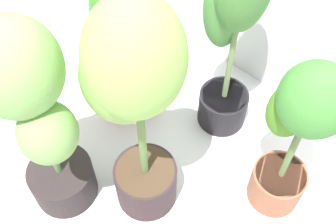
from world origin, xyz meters
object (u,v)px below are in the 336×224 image
(potted_plant_back_right, at_px, (295,134))
(potted_plant_front_left, at_px, (34,113))
(potted_plant_back_left, at_px, (124,29))
(potted_plant_center, at_px, (133,97))
(potted_plant_back_center, at_px, (234,22))

(potted_plant_back_right, xyz_separation_m, potted_plant_front_left, (-0.58, -0.51, 0.10))
(potted_plant_back_right, xyz_separation_m, potted_plant_back_left, (-0.69, -0.04, 0.03))
(potted_plant_back_left, bearing_deg, potted_plant_front_left, -76.61)
(potted_plant_front_left, distance_m, potted_plant_center, 0.29)
(potted_plant_center, bearing_deg, potted_plant_front_left, -137.06)
(potted_plant_back_center, bearing_deg, potted_plant_front_left, -108.11)
(potted_plant_back_right, bearing_deg, potted_plant_front_left, -138.95)
(potted_plant_back_left, bearing_deg, potted_plant_back_center, 30.96)
(potted_plant_back_right, bearing_deg, potted_plant_back_center, 157.26)
(potted_plant_back_right, distance_m, potted_plant_back_left, 0.69)
(potted_plant_front_left, bearing_deg, potted_plant_back_right, 41.05)
(potted_plant_back_left, xyz_separation_m, potted_plant_front_left, (0.11, -0.46, 0.07))
(potted_plant_back_center, relative_size, potted_plant_back_left, 1.21)
(potted_plant_back_right, distance_m, potted_plant_center, 0.51)
(potted_plant_back_right, height_order, potted_plant_center, potted_plant_center)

